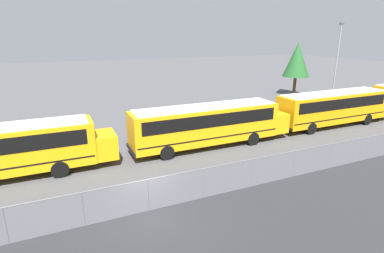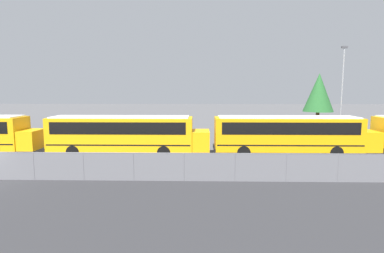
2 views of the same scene
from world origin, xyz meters
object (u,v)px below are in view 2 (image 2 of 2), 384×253
school_bus_4 (125,132)px  tree_3 (319,93)px  school_bus_5 (290,133)px  light_pole (342,91)px

school_bus_4 → tree_3: bearing=33.3°
school_bus_4 → school_bus_5: 13.72m
light_pole → tree_3: (0.50, 7.26, -0.20)m
school_bus_4 → tree_3: (21.40, 14.06, 3.15)m
tree_3 → light_pole: bearing=-94.0°
light_pole → tree_3: light_pole is taller
school_bus_5 → tree_3: bearing=61.1°
school_bus_4 → light_pole: light_pole is taller
school_bus_5 → light_pole: size_ratio=1.35×
school_bus_5 → light_pole: 10.33m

